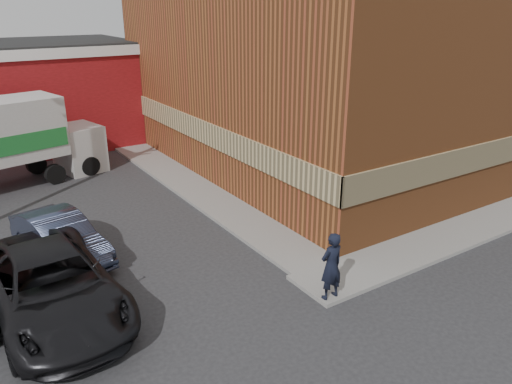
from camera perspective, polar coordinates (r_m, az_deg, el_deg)
ground at (r=15.09m, az=5.03°, el=-9.35°), size 90.00×90.00×0.00m
brick_building at (r=25.57m, az=8.12°, el=14.20°), size 14.25×18.25×9.36m
sidewalk_south at (r=19.71m, az=24.24°, el=-3.49°), size 16.00×1.80×0.12m
sidewalk_west at (r=22.38m, az=-8.00°, el=1.05°), size 1.80×18.00×0.12m
man at (r=13.43m, az=8.59°, el=-8.36°), size 0.70×0.47×1.90m
sedan at (r=16.73m, az=-21.46°, el=-4.88°), size 2.37×4.57×1.43m
suv_a at (r=13.86m, az=-22.29°, el=-9.88°), size 3.06×6.25×1.71m
box_truck at (r=23.79m, az=-26.65°, el=5.57°), size 7.99×3.84×3.79m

